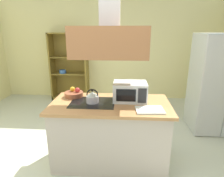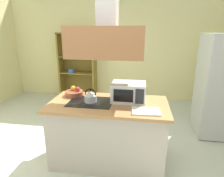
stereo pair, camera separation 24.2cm
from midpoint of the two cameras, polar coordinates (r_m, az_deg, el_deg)
The scene contains 9 objects.
ground_plane at distance 3.02m, azimuth -3.69°, elevation -20.98°, with size 7.80×7.80×0.00m, color beige.
wall_back at distance 5.37m, azimuth 3.03°, elevation 11.52°, with size 6.00×0.12×2.70m, color beige.
kitchen_island at distance 2.83m, azimuth 1.39°, elevation -12.75°, with size 1.62×0.84×0.90m.
range_hood at distance 2.46m, azimuth 1.63°, elevation 15.92°, with size 0.90×0.70×1.17m.
dish_cabinet at distance 5.46m, azimuth -8.65°, elevation 5.49°, with size 0.98×0.40×1.78m.
kettle at distance 2.65m, azimuth -3.73°, elevation -2.36°, with size 0.17×0.17×0.19m.
cutting_board at distance 2.42m, azimuth 12.78°, elevation -6.55°, with size 0.34×0.24×0.02m, color white.
microwave at distance 2.70m, azimuth 7.44°, elevation -1.04°, with size 0.46×0.35×0.26m.
fruit_bowl at distance 2.95m, azimuth -8.71°, elevation -1.25°, with size 0.27×0.27×0.14m.
Camera 2 is at (0.67, -2.31, 1.86)m, focal length 31.14 mm.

